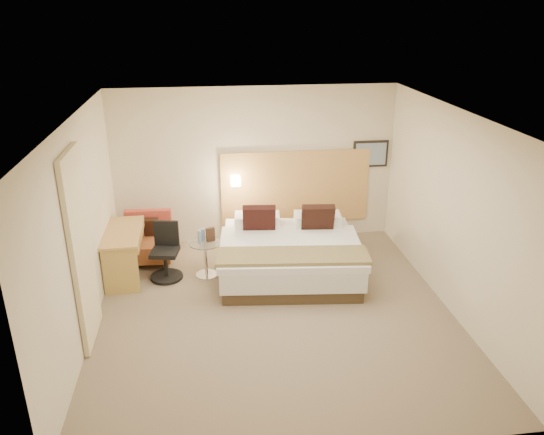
{
  "coord_description": "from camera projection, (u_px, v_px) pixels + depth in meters",
  "views": [
    {
      "loc": [
        -0.86,
        -6.18,
        3.95
      ],
      "look_at": [
        0.05,
        0.7,
        1.12
      ],
      "focal_mm": 35.0,
      "sensor_mm": 36.0,
      "label": 1
    }
  ],
  "objects": [
    {
      "name": "headboard_panel",
      "position": [
        295.0,
        187.0,
        9.26
      ],
      "size": [
        2.6,
        0.04,
        1.3
      ],
      "primitive_type": "cube",
      "color": "tan",
      "rests_on": "wall_back"
    },
    {
      "name": "bed",
      "position": [
        289.0,
        252.0,
        8.25
      ],
      "size": [
        2.3,
        2.25,
        1.03
      ],
      "color": "#3E301F",
      "rests_on": "floor"
    },
    {
      "name": "wall_right",
      "position": [
        454.0,
        213.0,
        7.05
      ],
      "size": [
        0.02,
        5.0,
        2.7
      ],
      "primitive_type": "cube",
      "color": "beige",
      "rests_on": "floor"
    },
    {
      "name": "curtain",
      "position": [
        81.0,
        250.0,
        6.29
      ],
      "size": [
        0.06,
        0.9,
        2.42
      ],
      "primitive_type": "cube",
      "color": "beige",
      "rests_on": "wall_left"
    },
    {
      "name": "bottle_a",
      "position": [
        200.0,
        237.0,
        8.0
      ],
      "size": [
        0.08,
        0.08,
        0.2
      ],
      "primitive_type": "cylinder",
      "rotation": [
        0.0,
        0.0,
        0.36
      ],
      "color": "#809FC6",
      "rests_on": "side_table"
    },
    {
      "name": "side_table",
      "position": [
        206.0,
        257.0,
        8.15
      ],
      "size": [
        0.65,
        0.65,
        0.56
      ],
      "color": "silver",
      "rests_on": "floor"
    },
    {
      "name": "wall_back",
      "position": [
        255.0,
        166.0,
        9.06
      ],
      "size": [
        4.8,
        0.02,
        2.7
      ],
      "primitive_type": "cube",
      "color": "beige",
      "rests_on": "floor"
    },
    {
      "name": "lamp_shade",
      "position": [
        236.0,
        181.0,
        8.96
      ],
      "size": [
        0.15,
        0.15,
        0.15
      ],
      "primitive_type": "cube",
      "color": "#FFEDC6",
      "rests_on": "wall_back"
    },
    {
      "name": "ceiling",
      "position": [
        275.0,
        115.0,
        6.24
      ],
      "size": [
        4.8,
        5.0,
        0.02
      ],
      "primitive_type": "cube",
      "color": "white",
      "rests_on": "floor"
    },
    {
      "name": "lounge_chair",
      "position": [
        148.0,
        242.0,
        8.64
      ],
      "size": [
        0.78,
        0.69,
        0.8
      ],
      "color": "#996B48",
      "rests_on": "floor"
    },
    {
      "name": "lamp_arm",
      "position": [
        235.0,
        180.0,
        9.01
      ],
      "size": [
        0.02,
        0.12,
        0.02
      ],
      "primitive_type": "cylinder",
      "rotation": [
        1.57,
        0.0,
        0.0
      ],
      "color": "silver",
      "rests_on": "wall_back"
    },
    {
      "name": "desk",
      "position": [
        125.0,
        241.0,
        8.04
      ],
      "size": [
        0.57,
        1.22,
        0.75
      ],
      "color": "tan",
      "rests_on": "floor"
    },
    {
      "name": "art_canvas",
      "position": [
        371.0,
        154.0,
        9.2
      ],
      "size": [
        0.54,
        0.01,
        0.39
      ],
      "primitive_type": "cube",
      "color": "#758DA2",
      "rests_on": "wall_back"
    },
    {
      "name": "wall_front",
      "position": [
        316.0,
        336.0,
        4.45
      ],
      "size": [
        4.8,
        0.02,
        2.7
      ],
      "primitive_type": "cube",
      "color": "beige",
      "rests_on": "floor"
    },
    {
      "name": "art_frame",
      "position": [
        370.0,
        154.0,
        9.22
      ],
      "size": [
        0.62,
        0.03,
        0.47
      ],
      "primitive_type": "cube",
      "color": "black",
      "rests_on": "wall_back"
    },
    {
      "name": "floor",
      "position": [
        275.0,
        313.0,
        7.27
      ],
      "size": [
        4.8,
        5.0,
        0.02
      ],
      "primitive_type": "cube",
      "color": "#786751",
      "rests_on": "ground"
    },
    {
      "name": "desk_chair",
      "position": [
        166.0,
        256.0,
        8.08
      ],
      "size": [
        0.57,
        0.57,
        0.87
      ],
      "color": "black",
      "rests_on": "floor"
    },
    {
      "name": "bottle_b",
      "position": [
        203.0,
        235.0,
        8.06
      ],
      "size": [
        0.08,
        0.08,
        0.2
      ],
      "primitive_type": "cylinder",
      "rotation": [
        0.0,
        0.0,
        0.36
      ],
      "color": "#809CC5",
      "rests_on": "side_table"
    },
    {
      "name": "menu_folder",
      "position": [
        210.0,
        235.0,
        8.05
      ],
      "size": [
        0.14,
        0.09,
        0.22
      ],
      "primitive_type": "cube",
      "rotation": [
        0.0,
        0.0,
        0.36
      ],
      "color": "#3D2719",
      "rests_on": "side_table"
    },
    {
      "name": "wall_left",
      "position": [
        80.0,
        232.0,
        6.46
      ],
      "size": [
        0.02,
        5.0,
        2.7
      ],
      "primitive_type": "cube",
      "color": "beige",
      "rests_on": "floor"
    }
  ]
}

